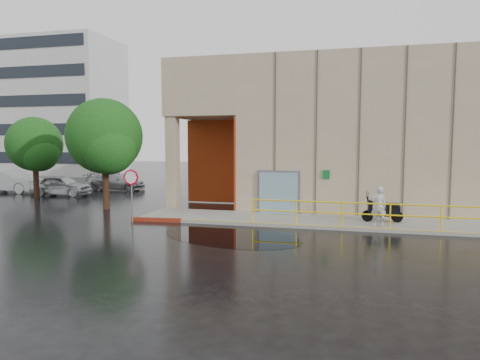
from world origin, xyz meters
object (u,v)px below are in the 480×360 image
object	(u,v)px
car_a	(62,185)
tree_far	(36,146)
car_b	(11,181)
car_c	(115,181)
tree_near	(106,139)
person	(378,206)
scooter	(383,204)
red_curb	(156,220)
stop_sign	(131,184)

from	to	relation	value
car_a	tree_far	bearing A→B (deg)	150.90
car_b	tree_far	world-z (taller)	tree_far
tree_far	car_c	bearing A→B (deg)	65.45
car_a	tree_near	xyz separation A→B (m)	(6.35, -4.70, 3.11)
tree_far	person	bearing A→B (deg)	-14.25
person	tree_far	xyz separation A→B (m)	(-20.95, 5.32, 2.38)
car_b	tree_near	size ratio (longest dim) A/B	0.82
car_c	person	bearing A→B (deg)	-128.71
car_c	tree_near	xyz separation A→B (m)	(4.58, -8.65, 3.14)
car_b	tree_near	bearing A→B (deg)	-114.84
scooter	car_b	bearing A→B (deg)	160.23
car_a	tree_near	world-z (taller)	tree_near
red_curb	stop_sign	bearing A→B (deg)	-149.98
car_c	red_curb	bearing A→B (deg)	-150.96
car_b	car_c	xyz separation A→B (m)	(6.49, 3.25, -0.15)
red_curb	person	bearing A→B (deg)	3.35
person	car_c	bearing A→B (deg)	-36.60
car_c	tree_near	size ratio (longest dim) A/B	0.76
car_b	person	bearing A→B (deg)	-105.56
car_a	car_b	xyz separation A→B (m)	(-4.72, 0.70, 0.12)
stop_sign	car_b	bearing A→B (deg)	170.57
person	stop_sign	distance (m)	10.79
tree_near	car_c	bearing A→B (deg)	117.89
car_a	scooter	bearing A→B (deg)	-109.03
car_a	person	bearing A→B (deg)	-111.99
scooter	car_b	distance (m)	26.03
stop_sign	car_c	world-z (taller)	stop_sign
person	scooter	world-z (taller)	person
tree_near	tree_far	size ratio (longest dim) A/B	1.13
car_c	tree_far	world-z (taller)	tree_far
scooter	car_b	size ratio (longest dim) A/B	0.36
stop_sign	car_a	xyz separation A→B (m)	(-9.54, 7.91, -1.09)
scooter	tree_near	world-z (taller)	tree_near
car_b	car_c	world-z (taller)	car_b
person	car_c	xyz separation A→B (m)	(-18.47, 10.75, -0.33)
car_b	tree_near	xyz separation A→B (m)	(11.07, -5.40, 2.99)
person	red_curb	world-z (taller)	person
tree_near	car_b	bearing A→B (deg)	154.00
car_c	stop_sign	bearing A→B (deg)	-155.28
car_b	scooter	bearing A→B (deg)	-103.14
car_b	tree_far	xyz separation A→B (m)	(4.01, -2.18, 2.56)
person	tree_far	distance (m)	21.75
person	scooter	bearing A→B (deg)	-110.28
red_curb	tree_far	distance (m)	13.06
car_b	red_curb	bearing A→B (deg)	-116.81
person	car_b	size ratio (longest dim) A/B	0.34
car_a	car_c	distance (m)	4.33
red_curb	car_c	world-z (taller)	car_c
scooter	tree_far	bearing A→B (deg)	163.19
red_curb	car_c	bearing A→B (deg)	127.54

